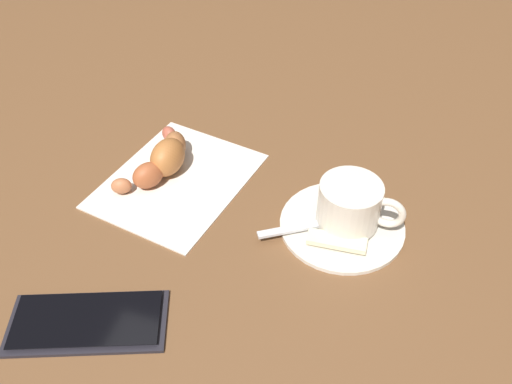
{
  "coord_description": "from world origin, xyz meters",
  "views": [
    {
      "loc": [
        0.16,
        -0.47,
        0.46
      ],
      "look_at": [
        0.02,
        -0.02,
        0.02
      ],
      "focal_mm": 39.09,
      "sensor_mm": 36.0,
      "label": 1
    }
  ],
  "objects": [
    {
      "name": "ground_plane",
      "position": [
        0.0,
        0.0,
        0.0
      ],
      "size": [
        1.8,
        1.8,
        0.0
      ],
      "primitive_type": "plane",
      "color": "brown"
    },
    {
      "name": "saucer",
      "position": [
        0.12,
        -0.03,
        0.0
      ],
      "size": [
        0.14,
        0.14,
        0.01
      ],
      "primitive_type": "cylinder",
      "color": "silver",
      "rests_on": "ground"
    },
    {
      "name": "espresso_cup",
      "position": [
        0.13,
        -0.03,
        0.04
      ],
      "size": [
        0.1,
        0.07,
        0.05
      ],
      "color": "silver",
      "rests_on": "saucer"
    },
    {
      "name": "teaspoon",
      "position": [
        0.12,
        -0.03,
        0.01
      ],
      "size": [
        0.12,
        0.08,
        0.01
      ],
      "color": "silver",
      "rests_on": "saucer"
    },
    {
      "name": "sugar_packet",
      "position": [
        0.12,
        -0.06,
        0.01
      ],
      "size": [
        0.07,
        0.02,
        0.01
      ],
      "primitive_type": "cube",
      "rotation": [
        0.0,
        0.0,
        6.33
      ],
      "color": "beige",
      "rests_on": "saucer"
    },
    {
      "name": "napkin",
      "position": [
        -0.09,
        -0.01,
        0.0
      ],
      "size": [
        0.19,
        0.22,
        0.0
      ],
      "primitive_type": "cube",
      "rotation": [
        0.0,
        0.0,
        -0.2
      ],
      "color": "silver",
      "rests_on": "ground"
    },
    {
      "name": "croissant",
      "position": [
        -0.11,
        0.0,
        0.02
      ],
      "size": [
        0.07,
        0.14,
        0.05
      ],
      "color": "#B16740",
      "rests_on": "napkin"
    },
    {
      "name": "cell_phone",
      "position": [
        -0.09,
        -0.23,
        0.0
      ],
      "size": [
        0.17,
        0.12,
        0.01
      ],
      "color": "black",
      "rests_on": "ground"
    }
  ]
}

